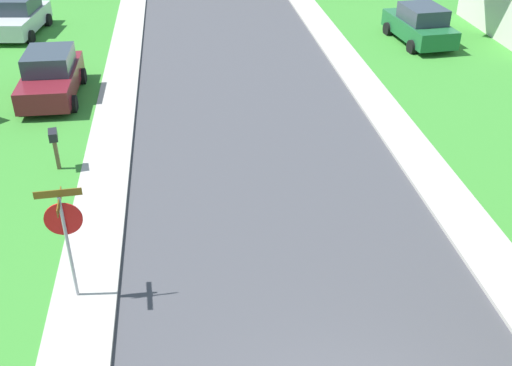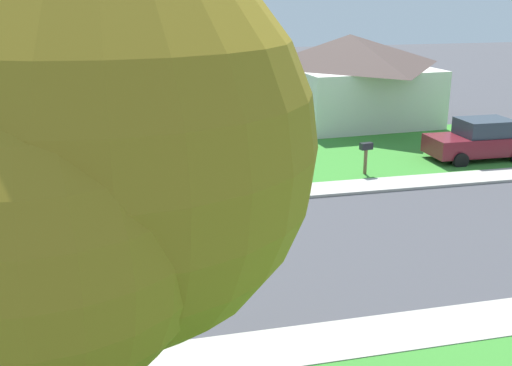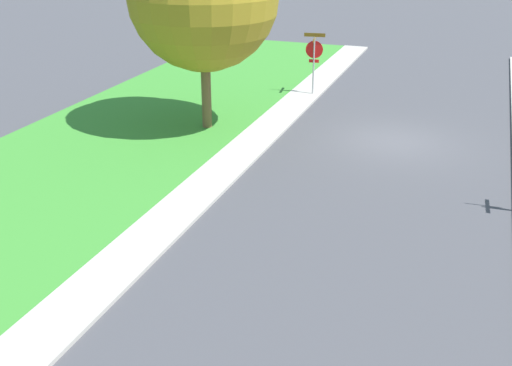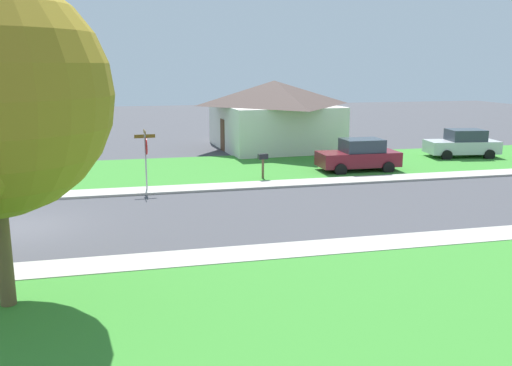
# 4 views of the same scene
# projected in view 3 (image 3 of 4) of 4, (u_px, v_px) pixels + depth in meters

# --- Properties ---
(ground_plane) EXTENTS (120.00, 120.00, 0.00)m
(ground_plane) POSITION_uv_depth(u_px,v_px,m) (394.00, 141.00, 22.57)
(ground_plane) COLOR #424247
(sidewalk_east) EXTENTS (1.40, 56.00, 0.10)m
(sidewalk_east) POSITION_uv_depth(u_px,v_px,m) (92.00, 289.00, 13.70)
(sidewalk_east) COLOR #ADA89E
(sidewalk_east) RESTS_ON ground
(stop_sign_near_corner) EXTENTS (0.91, 0.91, 2.77)m
(stop_sign_near_corner) POSITION_uv_depth(u_px,v_px,m) (314.00, 54.00, 27.39)
(stop_sign_near_corner) COLOR #9E9EA3
(stop_sign_near_corner) RESTS_ON ground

